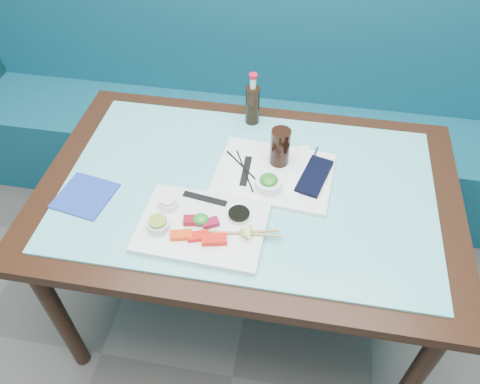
% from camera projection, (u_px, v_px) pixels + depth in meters
% --- Properties ---
extents(booth_bench, '(3.00, 0.56, 1.17)m').
position_uv_depth(booth_bench, '(273.00, 122.00, 2.40)').
color(booth_bench, '#0E4C5E').
rests_on(booth_bench, ground).
extents(dining_table, '(1.40, 0.90, 0.75)m').
position_uv_depth(dining_table, '(248.00, 204.00, 1.62)').
color(dining_table, black).
rests_on(dining_table, ground).
extents(glass_top, '(1.22, 0.76, 0.01)m').
position_uv_depth(glass_top, '(248.00, 187.00, 1.56)').
color(glass_top, '#61BEC3').
rests_on(glass_top, dining_table).
extents(sashimi_plate, '(0.39, 0.29, 0.02)m').
position_uv_depth(sashimi_plate, '(202.00, 227.00, 1.42)').
color(sashimi_plate, white).
rests_on(sashimi_plate, glass_top).
extents(salmon_left, '(0.07, 0.05, 0.02)m').
position_uv_depth(salmon_left, '(181.00, 235.00, 1.38)').
color(salmon_left, '#FF3C0A').
rests_on(salmon_left, sashimi_plate).
extents(salmon_mid, '(0.07, 0.05, 0.02)m').
position_uv_depth(salmon_mid, '(198.00, 236.00, 1.38)').
color(salmon_mid, red).
rests_on(salmon_mid, sashimi_plate).
extents(salmon_right, '(0.08, 0.05, 0.02)m').
position_uv_depth(salmon_right, '(214.00, 240.00, 1.37)').
color(salmon_right, red).
rests_on(salmon_right, sashimi_plate).
extents(tuna_left, '(0.06, 0.04, 0.02)m').
position_uv_depth(tuna_left, '(193.00, 220.00, 1.42)').
color(tuna_left, maroon).
rests_on(tuna_left, sashimi_plate).
extents(tuna_right, '(0.06, 0.05, 0.02)m').
position_uv_depth(tuna_right, '(210.00, 223.00, 1.41)').
color(tuna_right, maroon).
rests_on(tuna_right, sashimi_plate).
extents(seaweed_garnish, '(0.06, 0.06, 0.03)m').
position_uv_depth(seaweed_garnish, '(201.00, 219.00, 1.41)').
color(seaweed_garnish, '#208B21').
rests_on(seaweed_garnish, sashimi_plate).
extents(ramekin_wasabi, '(0.08, 0.08, 0.03)m').
position_uv_depth(ramekin_wasabi, '(158.00, 225.00, 1.40)').
color(ramekin_wasabi, silver).
rests_on(ramekin_wasabi, sashimi_plate).
extents(wasabi_fill, '(0.06, 0.06, 0.01)m').
position_uv_depth(wasabi_fill, '(158.00, 221.00, 1.38)').
color(wasabi_fill, olive).
rests_on(wasabi_fill, ramekin_wasabi).
extents(ramekin_ginger, '(0.07, 0.07, 0.03)m').
position_uv_depth(ramekin_ginger, '(168.00, 204.00, 1.46)').
color(ramekin_ginger, white).
rests_on(ramekin_ginger, sashimi_plate).
extents(ginger_fill, '(0.05, 0.05, 0.01)m').
position_uv_depth(ginger_fill, '(168.00, 200.00, 1.44)').
color(ginger_fill, beige).
rests_on(ginger_fill, ramekin_ginger).
extents(soy_dish, '(0.09, 0.09, 0.01)m').
position_uv_depth(soy_dish, '(239.00, 215.00, 1.43)').
color(soy_dish, silver).
rests_on(soy_dish, sashimi_plate).
extents(soy_fill, '(0.07, 0.07, 0.01)m').
position_uv_depth(soy_fill, '(239.00, 213.00, 1.42)').
color(soy_fill, black).
rests_on(soy_fill, soy_dish).
extents(lemon_wedge, '(0.06, 0.05, 0.04)m').
position_uv_depth(lemon_wedge, '(248.00, 234.00, 1.36)').
color(lemon_wedge, '#F7FF78').
rests_on(lemon_wedge, sashimi_plate).
extents(chopstick_sleeve, '(0.15, 0.04, 0.00)m').
position_uv_depth(chopstick_sleeve, '(205.00, 199.00, 1.49)').
color(chopstick_sleeve, black).
rests_on(chopstick_sleeve, sashimi_plate).
extents(wooden_chopstick_a, '(0.25, 0.07, 0.01)m').
position_uv_depth(wooden_chopstick_a, '(237.00, 233.00, 1.39)').
color(wooden_chopstick_a, '#B27B53').
rests_on(wooden_chopstick_a, sashimi_plate).
extents(wooden_chopstick_b, '(0.25, 0.03, 0.01)m').
position_uv_depth(wooden_chopstick_b, '(240.00, 233.00, 1.39)').
color(wooden_chopstick_b, tan).
rests_on(wooden_chopstick_b, sashimi_plate).
extents(serving_tray, '(0.41, 0.32, 0.01)m').
position_uv_depth(serving_tray, '(274.00, 174.00, 1.58)').
color(serving_tray, white).
rests_on(serving_tray, glass_top).
extents(paper_placemat, '(0.37, 0.32, 0.00)m').
position_uv_depth(paper_placemat, '(274.00, 172.00, 1.58)').
color(paper_placemat, white).
rests_on(paper_placemat, serving_tray).
extents(seaweed_bowl, '(0.09, 0.09, 0.03)m').
position_uv_depth(seaweed_bowl, '(268.00, 184.00, 1.51)').
color(seaweed_bowl, white).
rests_on(seaweed_bowl, serving_tray).
extents(seaweed_salad, '(0.08, 0.08, 0.03)m').
position_uv_depth(seaweed_salad, '(269.00, 180.00, 1.50)').
color(seaweed_salad, '#25791B').
rests_on(seaweed_salad, seaweed_bowl).
extents(cola_glass, '(0.09, 0.09, 0.14)m').
position_uv_depth(cola_glass, '(280.00, 147.00, 1.56)').
color(cola_glass, black).
rests_on(cola_glass, serving_tray).
extents(navy_pouch, '(0.12, 0.19, 0.01)m').
position_uv_depth(navy_pouch, '(314.00, 176.00, 1.56)').
color(navy_pouch, black).
rests_on(navy_pouch, serving_tray).
extents(fork, '(0.03, 0.08, 0.01)m').
position_uv_depth(fork, '(315.00, 155.00, 1.63)').
color(fork, white).
rests_on(fork, serving_tray).
extents(black_chopstick_a, '(0.09, 0.19, 0.01)m').
position_uv_depth(black_chopstick_a, '(245.00, 171.00, 1.58)').
color(black_chopstick_a, black).
rests_on(black_chopstick_a, serving_tray).
extents(black_chopstick_b, '(0.17, 0.17, 0.01)m').
position_uv_depth(black_chopstick_b, '(247.00, 171.00, 1.58)').
color(black_chopstick_b, black).
rests_on(black_chopstick_b, serving_tray).
extents(tray_sleeve, '(0.03, 0.14, 0.00)m').
position_uv_depth(tray_sleeve, '(246.00, 171.00, 1.58)').
color(tray_sleeve, black).
rests_on(tray_sleeve, serving_tray).
extents(cola_bottle_body, '(0.06, 0.06, 0.15)m').
position_uv_depth(cola_bottle_body, '(253.00, 105.00, 1.73)').
color(cola_bottle_body, black).
rests_on(cola_bottle_body, glass_top).
extents(cola_bottle_neck, '(0.03, 0.03, 0.04)m').
position_uv_depth(cola_bottle_neck, '(253.00, 83.00, 1.66)').
color(cola_bottle_neck, silver).
rests_on(cola_bottle_neck, cola_bottle_body).
extents(cola_bottle_cap, '(0.03, 0.03, 0.01)m').
position_uv_depth(cola_bottle_cap, '(253.00, 76.00, 1.64)').
color(cola_bottle_cap, red).
rests_on(cola_bottle_cap, cola_bottle_neck).
extents(blue_napkin, '(0.20, 0.20, 0.01)m').
position_uv_depth(blue_napkin, '(85.00, 196.00, 1.52)').
color(blue_napkin, navy).
rests_on(blue_napkin, glass_top).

